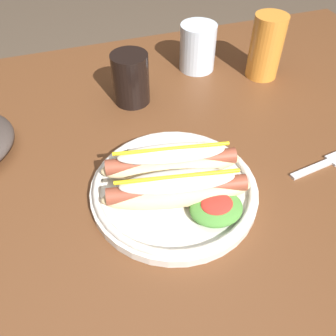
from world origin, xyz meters
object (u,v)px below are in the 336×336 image
object	(u,v)px
fork	(324,164)
extra_cup	(266,47)
hot_dog_plate	(176,184)
water_cup	(198,47)
soda_cup	(131,79)

from	to	relation	value
fork	extra_cup	bearing A→B (deg)	74.22
fork	extra_cup	distance (m)	0.31
hot_dog_plate	water_cup	size ratio (longest dim) A/B	2.54
water_cup	extra_cup	size ratio (longest dim) A/B	0.76
hot_dog_plate	soda_cup	world-z (taller)	soda_cup
fork	water_cup	bearing A→B (deg)	95.35
hot_dog_plate	water_cup	world-z (taller)	water_cup
soda_cup	extra_cup	distance (m)	0.31
soda_cup	hot_dog_plate	bearing A→B (deg)	-90.21
fork	soda_cup	xyz separation A→B (m)	(-0.27, 0.30, 0.05)
water_cup	soda_cup	bearing A→B (deg)	-155.97
hot_dog_plate	fork	bearing A→B (deg)	-4.38
water_cup	extra_cup	distance (m)	0.15
hot_dog_plate	fork	size ratio (longest dim) A/B	2.22
hot_dog_plate	extra_cup	size ratio (longest dim) A/B	1.93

